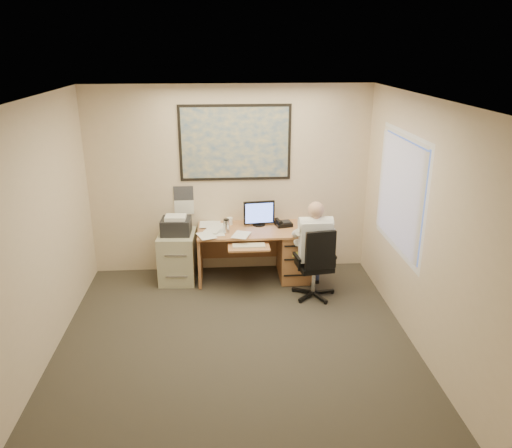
{
  "coord_description": "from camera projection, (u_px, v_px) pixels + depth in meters",
  "views": [
    {
      "loc": [
        -0.12,
        -4.67,
        3.19
      ],
      "look_at": [
        0.31,
        1.3,
        1.03
      ],
      "focal_mm": 35.0,
      "sensor_mm": 36.0,
      "label": 1
    }
  ],
  "objects": [
    {
      "name": "desk",
      "position": [
        278.0,
        248.0,
        7.15
      ],
      "size": [
        1.6,
        0.97,
        1.1
      ],
      "color": "tan",
      "rests_on": "ground"
    },
    {
      "name": "office_chair",
      "position": [
        314.0,
        277.0,
        6.59
      ],
      "size": [
        0.67,
        0.67,
        1.0
      ],
      "rotation": [
        0.0,
        0.0,
        0.14
      ],
      "color": "black",
      "rests_on": "ground"
    },
    {
      "name": "filing_cabinet",
      "position": [
        178.0,
        252.0,
        7.06
      ],
      "size": [
        0.53,
        0.63,
        0.97
      ],
      "rotation": [
        0.0,
        0.0,
        -0.06
      ],
      "color": "#ADA98B",
      "rests_on": "ground"
    },
    {
      "name": "world_map",
      "position": [
        235.0,
        143.0,
        6.93
      ],
      "size": [
        1.56,
        0.03,
        1.06
      ],
      "primitive_type": "cube",
      "color": "#1E4C93",
      "rests_on": "room_shell"
    },
    {
      "name": "window_blinds",
      "position": [
        400.0,
        193.0,
        5.83
      ],
      "size": [
        0.06,
        1.4,
        1.3
      ],
      "primitive_type": null,
      "color": "beige",
      "rests_on": "room_shell"
    },
    {
      "name": "wall_calendar",
      "position": [
        184.0,
        200.0,
        7.16
      ],
      "size": [
        0.28,
        0.01,
        0.42
      ],
      "primitive_type": "cube",
      "color": "white",
      "rests_on": "room_shell"
    },
    {
      "name": "room_shell",
      "position": [
        235.0,
        238.0,
        5.02
      ],
      "size": [
        4.0,
        4.5,
        2.7
      ],
      "color": "#332F28",
      "rests_on": "ground"
    },
    {
      "name": "person",
      "position": [
        314.0,
        250.0,
        6.54
      ],
      "size": [
        0.56,
        0.8,
        1.31
      ],
      "primitive_type": null,
      "rotation": [
        0.0,
        0.0,
        0.01
      ],
      "color": "white",
      "rests_on": "office_chair"
    }
  ]
}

